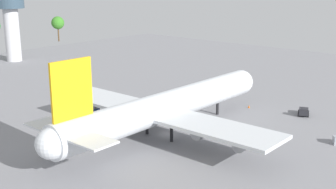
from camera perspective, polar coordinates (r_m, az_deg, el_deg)
ground_plane at (r=97.85m, az=0.00°, el=-5.20°), size 265.86×265.86×0.00m
cargo_airplane at (r=95.66m, az=-0.09°, el=-1.57°), size 66.46×56.65×20.39m
fuel_truck at (r=88.79m, az=-14.67°, el=-7.04°), size 4.59×4.74×2.42m
catering_truck at (r=115.89m, az=17.32°, el=-2.11°), size 5.12×3.95×2.18m
baggage_tug at (r=110.43m, az=-9.82°, el=-2.49°), size 4.82×3.72×2.13m
safety_cone_nose at (r=119.38m, az=10.55°, el=-1.54°), size 0.54×0.54×0.77m
control_tower at (r=194.88m, az=-19.83°, el=8.76°), size 11.73×11.73×25.70m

